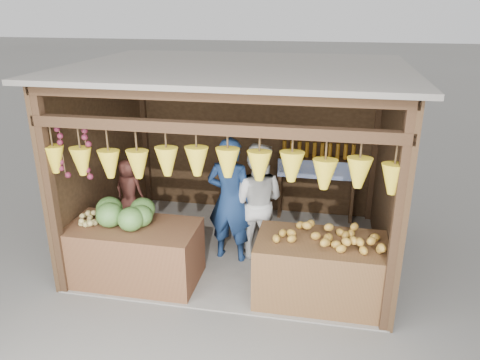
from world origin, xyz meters
name	(u,v)px	position (x,y,z in m)	size (l,w,h in m)	color
ground	(238,250)	(0.00, 0.00, 0.00)	(80.00, 80.00, 0.00)	#514F49
stall_structure	(235,141)	(-0.03, -0.04, 1.67)	(4.30, 3.30, 2.66)	slate
back_shelf	(317,170)	(1.05, 1.28, 0.87)	(1.25, 0.32, 1.32)	#382314
counter_left	(134,253)	(-1.16, -1.03, 0.39)	(1.65, 0.85, 0.78)	#4E2B1A
counter_right	(320,271)	(1.20, -1.01, 0.40)	(1.53, 0.85, 0.80)	#50341A
stool	(133,228)	(-1.67, 0.07, 0.15)	(0.33, 0.33, 0.31)	black
man_standing	(230,200)	(-0.06, -0.25, 0.89)	(0.65, 0.43, 1.78)	navy
woman_standing	(256,201)	(0.27, -0.09, 0.84)	(0.81, 0.63, 1.67)	silver
vendor_seated	(129,190)	(-1.67, 0.07, 0.79)	(0.47, 0.30, 0.96)	brown
melon_pile	(126,212)	(-1.23, -0.98, 0.94)	(1.00, 0.50, 0.32)	#1E4813
tanfruit_pile	(87,219)	(-1.73, -1.07, 0.84)	(0.34, 0.40, 0.13)	#AA8E4E
mango_pile	(327,233)	(1.24, -1.00, 0.91)	(1.40, 0.64, 0.22)	#C5511A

